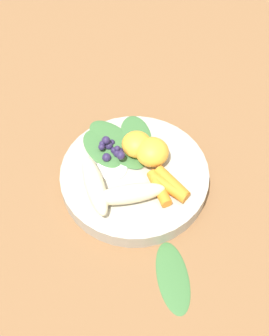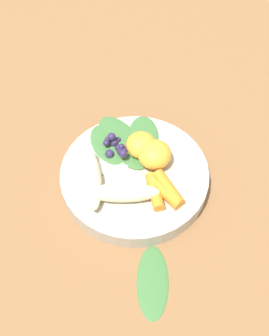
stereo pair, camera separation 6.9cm
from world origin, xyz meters
name	(u,v)px [view 1 (the left image)]	position (x,y,z in m)	size (l,w,h in m)	color
ground_plane	(135,182)	(0.00, 0.00, 0.00)	(2.40, 2.40, 0.00)	brown
bowl	(135,177)	(0.00, 0.00, 0.01)	(0.24, 0.24, 0.03)	#B2AD9E
banana_peeled_left	(129,194)	(-0.02, 0.05, 0.04)	(0.11, 0.03, 0.03)	beige
banana_peeled_right	(95,185)	(0.04, 0.06, 0.04)	(0.11, 0.03, 0.03)	beige
orange_segment_near	(137,144)	(0.02, -0.04, 0.05)	(0.05, 0.05, 0.04)	#F4A833
orange_segment_far	(152,152)	(-0.01, -0.03, 0.05)	(0.05, 0.05, 0.04)	#F4A833
carrot_front	(159,188)	(-0.05, 0.02, 0.04)	(0.02, 0.02, 0.06)	orange
carrot_mid_left	(169,187)	(-0.06, 0.01, 0.04)	(0.02, 0.02, 0.06)	orange
carrot_mid_right	(172,182)	(-0.06, 0.00, 0.04)	(0.02, 0.02, 0.06)	orange
blueberry_pile	(112,150)	(0.05, -0.02, 0.04)	(0.05, 0.04, 0.03)	#2D234C
coconut_shred_patch	(112,168)	(0.03, 0.01, 0.03)	(0.05, 0.05, 0.00)	white
kale_leaf_left	(136,136)	(0.03, -0.07, 0.03)	(0.09, 0.05, 0.01)	#3D7038
kale_leaf_right	(117,144)	(0.05, -0.04, 0.03)	(0.13, 0.06, 0.01)	#3D7038
kale_leaf_rear	(103,149)	(0.07, -0.02, 0.03)	(0.09, 0.05, 0.01)	#3D7038
kale_leaf_stray	(173,277)	(-0.12, 0.12, 0.00)	(0.11, 0.05, 0.01)	#3D7038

